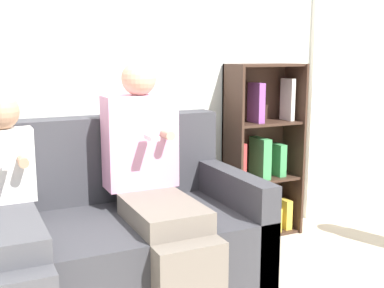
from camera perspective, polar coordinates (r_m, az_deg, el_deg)
name	(u,v)px	position (r m, az deg, el deg)	size (l,w,h in m)	color
back_wall	(102,55)	(3.05, -10.64, 10.38)	(10.00, 0.06, 2.55)	silver
curtain_panel	(353,68)	(4.02, 18.53, 8.50)	(0.82, 0.04, 2.34)	silver
couch	(81,239)	(2.72, -13.01, -10.87)	(1.88, 0.91, 0.91)	#38383D
adult_seated	(154,177)	(2.62, -4.52, -3.87)	(0.41, 0.83, 1.24)	#70665B
child_seated	(12,211)	(2.45, -20.58, -7.49)	(0.30, 0.86, 1.08)	#47474C
bookshelf	(262,158)	(3.46, 8.32, -1.71)	(0.53, 0.27, 1.21)	#3D281E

